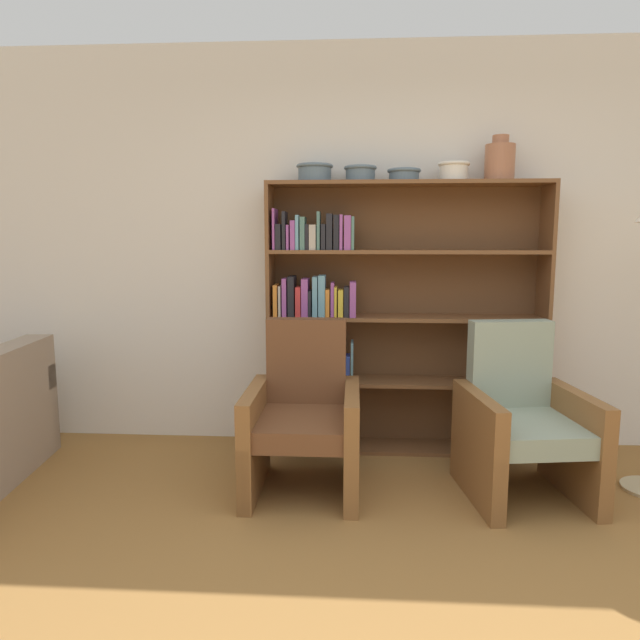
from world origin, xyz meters
TOP-DOWN VIEW (x-y plane):
  - wall_back at (0.00, 2.36)m, footprint 12.00×0.06m
  - bookshelf at (-0.16, 2.19)m, footprint 1.84×0.30m
  - bowl_slate at (-0.58, 2.17)m, footprint 0.24×0.24m
  - bowl_copper at (-0.28, 2.17)m, footprint 0.21×0.21m
  - bowl_olive at (-0.00, 2.17)m, footprint 0.22×0.22m
  - bowl_cream at (0.32, 2.17)m, footprint 0.20×0.20m
  - vase_tall at (0.61, 2.17)m, footprint 0.19×0.19m
  - armchair_leather at (-0.60, 1.53)m, footprint 0.64×0.68m
  - armchair_cushioned at (0.64, 1.52)m, footprint 0.73×0.76m

SIDE VIEW (x-z plane):
  - armchair_leather at x=-0.60m, z-range -0.08..0.89m
  - armchair_cushioned at x=0.64m, z-range -0.08..0.89m
  - bookshelf at x=-0.16m, z-range -0.01..1.80m
  - wall_back at x=0.00m, z-range 0.00..2.75m
  - bowl_olive at x=0.00m, z-range 1.82..1.90m
  - bowl_copper at x=-0.28m, z-range 1.82..1.92m
  - bowl_slate at x=-0.58m, z-range 1.82..1.94m
  - bowl_cream at x=0.32m, z-range 1.82..1.94m
  - vase_tall at x=0.61m, z-range 1.80..2.08m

